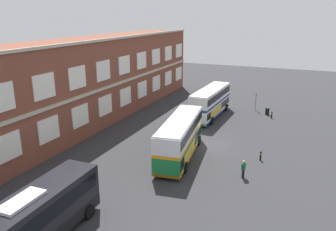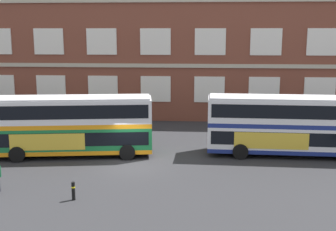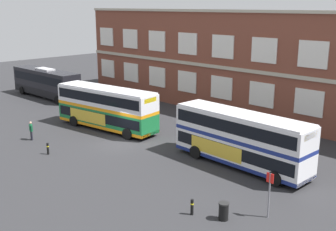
# 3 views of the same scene
# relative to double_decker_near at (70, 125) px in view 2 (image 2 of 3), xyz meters

# --- Properties ---
(ground_plane) EXTENTS (120.00, 120.00, 0.00)m
(ground_plane) POSITION_rel_double_decker_near_xyz_m (4.46, 0.01, -2.15)
(ground_plane) COLOR #2B2B2D
(brick_terminal_building) EXTENTS (50.23, 8.19, 11.26)m
(brick_terminal_building) POSITION_rel_double_decker_near_xyz_m (7.12, 15.99, 3.34)
(brick_terminal_building) COLOR brown
(brick_terminal_building) RESTS_ON ground
(double_decker_near) EXTENTS (11.25, 4.09, 4.07)m
(double_decker_near) POSITION_rel_double_decker_near_xyz_m (0.00, 0.00, 0.00)
(double_decker_near) COLOR #197038
(double_decker_near) RESTS_ON ground
(double_decker_middle) EXTENTS (11.07, 3.11, 4.07)m
(double_decker_middle) POSITION_rel_double_decker_near_xyz_m (14.83, 1.17, 0.00)
(double_decker_middle) COLOR silver
(double_decker_middle) RESTS_ON ground
(safety_bollard_east) EXTENTS (0.19, 0.19, 0.95)m
(safety_bollard_east) POSITION_rel_double_decker_near_xyz_m (2.42, -7.75, -1.66)
(safety_bollard_east) COLOR black
(safety_bollard_east) RESTS_ON ground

